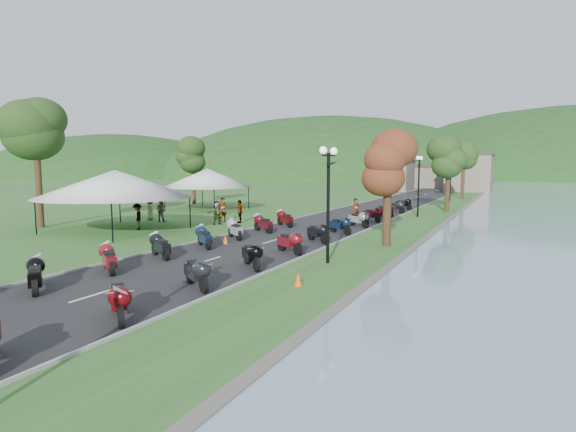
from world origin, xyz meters
The scene contains 12 objects.
road centered at (0.00, 40.00, 0.01)m, with size 7.00×120.00×0.02m, color #272729.
hills_backdrop centered at (0.00, 200.00, 0.00)m, with size 360.00×120.00×76.00m, color #285621, non-canonical shape.
far_building centered at (-2.00, 85.00, 2.50)m, with size 18.00×16.00×5.00m, color #786B5D.
moto_row_left centered at (-2.27, 10.95, 0.55)m, with size 2.60×36.24×1.10m, color #331411, non-canonical shape.
moto_row_right centered at (2.51, 21.03, 0.55)m, with size 2.60×48.33×1.10m, color #331411, non-canonical shape.
vendor_tent_main centered at (-11.02, 20.91, 2.00)m, with size 6.68×6.68×4.00m, color silver, non-canonical shape.
vendor_tent_side centered at (-14.46, 35.22, 2.00)m, with size 5.74×5.74×4.00m, color silver, non-canonical shape.
tree_park_left centered at (-17.19, 19.81, 5.65)m, with size 4.07×4.07×11.29m, color #2D501D, non-canonical shape.
tree_lakeside centered at (6.17, 23.47, 3.48)m, with size 2.51×2.51×6.96m, color #2D501D, non-canonical shape.
pedestrian_a centered at (-7.80, 28.32, 0.00)m, with size 0.67×0.49×1.84m, color slate.
pedestrian_b centered at (-11.95, 26.04, 0.00)m, with size 0.86×0.47×1.78m, color slate.
pedestrian_c centered at (-10.27, 21.98, 0.00)m, with size 1.14×0.47×1.77m, color slate.
Camera 1 is at (12.21, 0.01, 4.24)m, focal length 28.00 mm.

